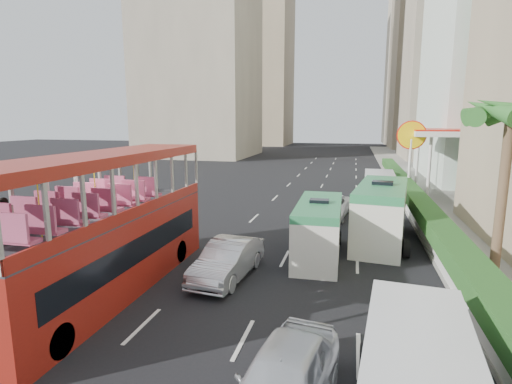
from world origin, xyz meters
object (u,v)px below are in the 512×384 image
(palm_tree, at_px, (502,198))
(shell_station, at_px, (449,163))
(double_decker_bus, at_px, (107,224))
(minibus_far, at_px, (381,213))
(panel_van_near, at_px, (417,383))
(minibus_near, at_px, (319,230))
(panel_van_far, at_px, (379,187))
(car_silver_lane_a, at_px, (228,277))
(van_asset, at_px, (329,217))

(palm_tree, xyz_separation_m, shell_station, (2.20, 19.00, -0.63))
(double_decker_bus, relative_size, minibus_far, 1.63)
(panel_van_near, distance_m, palm_tree, 9.57)
(minibus_near, xyz_separation_m, panel_van_far, (3.42, 13.99, -0.17))
(double_decker_bus, bearing_deg, panel_van_near, -24.02)
(panel_van_far, bearing_deg, minibus_far, -91.04)
(minibus_near, bearing_deg, panel_van_far, 75.30)
(panel_van_far, height_order, shell_station, shell_station)
(panel_van_far, bearing_deg, double_decker_bus, -116.27)
(car_silver_lane_a, height_order, van_asset, car_silver_lane_a)
(minibus_near, xyz_separation_m, shell_station, (8.97, 17.31, 1.48))
(panel_van_near, bearing_deg, panel_van_far, 94.35)
(palm_tree, height_order, shell_station, palm_tree)
(van_asset, bearing_deg, shell_station, 53.66)
(double_decker_bus, height_order, van_asset, double_decker_bus)
(car_silver_lane_a, relative_size, palm_tree, 0.71)
(double_decker_bus, distance_m, panel_van_far, 22.33)
(minibus_far, bearing_deg, panel_van_far, 94.95)
(car_silver_lane_a, distance_m, van_asset, 11.70)
(panel_van_far, bearing_deg, van_asset, -117.21)
(minibus_near, relative_size, panel_van_near, 1.11)
(van_asset, distance_m, shell_station, 13.35)
(minibus_far, bearing_deg, panel_van_near, -82.57)
(double_decker_bus, height_order, panel_van_far, double_decker_bus)
(car_silver_lane_a, bearing_deg, shell_station, 65.20)
(panel_van_far, bearing_deg, panel_van_near, -89.69)
(double_decker_bus, height_order, minibus_near, double_decker_bus)
(car_silver_lane_a, height_order, palm_tree, palm_tree)
(van_asset, xyz_separation_m, panel_van_near, (2.83, -17.90, 1.03))
(van_asset, bearing_deg, minibus_near, -83.02)
(van_asset, bearing_deg, palm_tree, -47.54)
(car_silver_lane_a, bearing_deg, double_decker_bus, -143.24)
(minibus_near, bearing_deg, van_asset, 89.00)
(car_silver_lane_a, relative_size, panel_van_far, 0.82)
(double_decker_bus, bearing_deg, car_silver_lane_a, 31.02)
(double_decker_bus, distance_m, minibus_near, 9.13)
(car_silver_lane_a, xyz_separation_m, shell_station, (12.23, 20.73, 2.75))
(van_asset, relative_size, minibus_far, 0.75)
(panel_van_near, bearing_deg, car_silver_lane_a, 138.18)
(car_silver_lane_a, distance_m, palm_tree, 10.72)
(minibus_near, relative_size, minibus_far, 0.85)
(palm_tree, distance_m, shell_station, 19.14)
(panel_van_far, xyz_separation_m, shell_station, (5.55, 3.32, 1.65))
(car_silver_lane_a, height_order, minibus_far, minibus_far)
(minibus_near, xyz_separation_m, palm_tree, (6.77, -1.69, 2.11))
(double_decker_bus, bearing_deg, minibus_near, 38.99)
(minibus_near, distance_m, panel_van_near, 10.48)
(car_silver_lane_a, bearing_deg, minibus_far, 51.98)
(minibus_far, relative_size, palm_tree, 1.06)
(van_asset, bearing_deg, double_decker_bus, -110.52)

